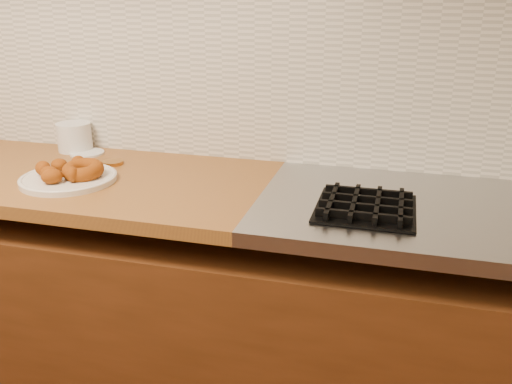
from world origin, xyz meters
TOP-DOWN VIEW (x-y plane):
  - wall_back at (0.00, 2.00)m, footprint 4.00×0.02m
  - base_cabinet at (0.00, 1.69)m, footprint 3.60×0.60m
  - stovetop at (1.15, 1.69)m, footprint 1.30×0.62m
  - backsplash at (0.00, 1.99)m, footprint 3.60×0.02m
  - burner_grates at (1.13, 1.61)m, footprint 0.91×0.26m
  - donut_plate at (-0.10, 1.61)m, footprint 0.29×0.29m
  - ring_donut at (-0.05, 1.62)m, footprint 0.15×0.15m
  - fried_dough_chunks at (-0.12, 1.59)m, footprint 0.18×0.21m
  - plastic_tub at (-0.27, 1.92)m, footprint 0.13×0.13m
  - tub_lid at (-0.21, 1.89)m, footprint 0.13×0.13m
  - brass_jar_lid at (-0.05, 1.80)m, footprint 0.08×0.08m

SIDE VIEW (x-z plane):
  - base_cabinet at x=0.00m, z-range 0.00..0.77m
  - stovetop at x=1.15m, z-range 0.86..0.90m
  - tub_lid at x=-0.21m, z-range 0.90..0.91m
  - brass_jar_lid at x=-0.05m, z-range 0.90..0.91m
  - donut_plate at x=-0.10m, z-range 0.90..0.92m
  - burner_grates at x=1.13m, z-range 0.90..0.93m
  - fried_dough_chunks at x=-0.12m, z-range 0.91..0.96m
  - ring_donut at x=-0.05m, z-range 0.91..0.97m
  - plastic_tub at x=-0.27m, z-range 0.90..1.00m
  - backsplash at x=0.00m, z-range 0.90..1.50m
  - wall_back at x=0.00m, z-range 0.00..2.70m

